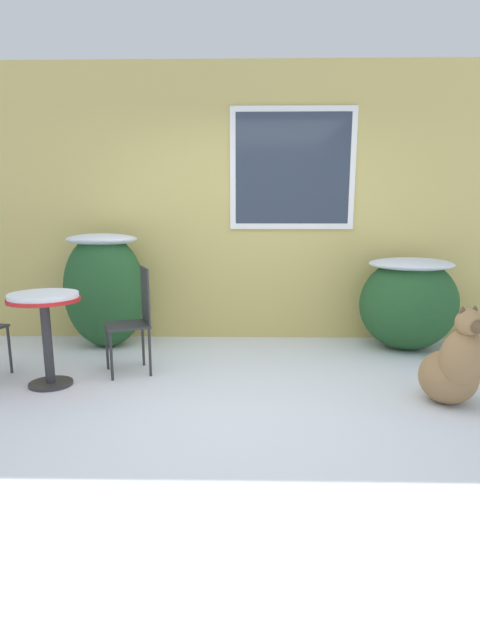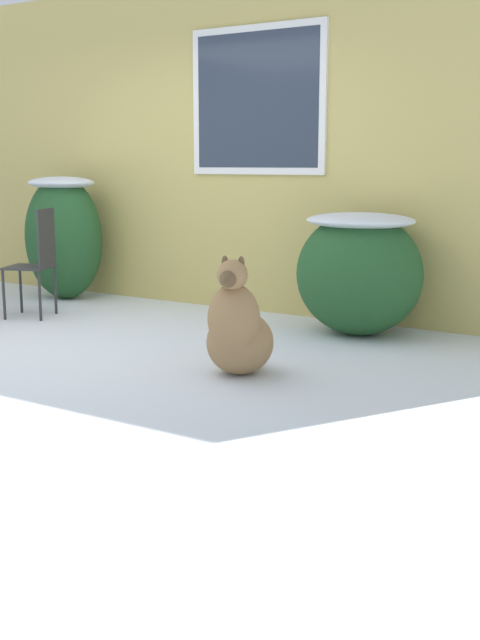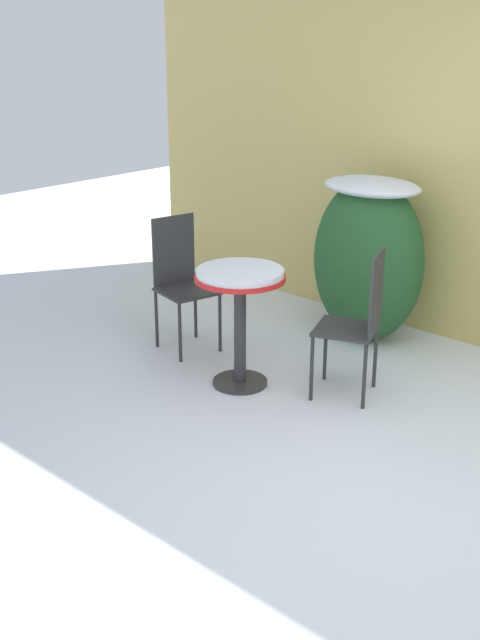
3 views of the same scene
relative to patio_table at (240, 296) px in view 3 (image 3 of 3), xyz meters
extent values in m
plane|color=silver|center=(1.59, -0.53, -0.61)|extent=(16.00, 16.00, 0.00)
ellipsoid|color=#235128|center=(0.14, 1.21, -0.01)|extent=(0.85, 0.63, 1.20)
ellipsoid|color=silver|center=(0.14, 1.21, 0.53)|extent=(0.73, 0.53, 0.12)
cylinder|color=#2D2D30|center=(0.00, 0.00, -0.60)|extent=(0.36, 0.36, 0.03)
cylinder|color=#2D2D30|center=(0.00, 0.00, -0.24)|extent=(0.08, 0.08, 0.69)
cylinder|color=red|center=(0.00, 0.00, 0.12)|extent=(0.57, 0.57, 0.03)
cylinder|color=silver|center=(0.00, 0.00, 0.15)|extent=(0.55, 0.55, 0.04)
cube|color=#2D2D30|center=(0.58, 0.34, -0.17)|extent=(0.48, 0.48, 0.02)
cube|color=#2D2D30|center=(0.74, 0.40, 0.09)|extent=(0.14, 0.32, 0.50)
cylinder|color=#2D2D30|center=(0.36, 0.43, -0.40)|extent=(0.02, 0.02, 0.43)
cylinder|color=#2D2D30|center=(0.49, 0.12, -0.40)|extent=(0.02, 0.02, 0.43)
cylinder|color=#2D2D30|center=(0.67, 0.55, -0.40)|extent=(0.02, 0.02, 0.43)
cylinder|color=#2D2D30|center=(0.79, 0.25, -0.40)|extent=(0.02, 0.02, 0.43)
cube|color=#2D2D30|center=(-0.67, 0.19, -0.17)|extent=(0.44, 0.44, 0.02)
cube|color=#2D2D30|center=(-0.85, 0.22, 0.09)|extent=(0.09, 0.33, 0.50)
cylinder|color=#2D2D30|center=(-0.55, -0.01, -0.40)|extent=(0.02, 0.02, 0.43)
cylinder|color=#2D2D30|center=(-0.48, 0.31, -0.40)|extent=(0.02, 0.02, 0.43)
cylinder|color=#2D2D30|center=(-0.87, 0.06, -0.40)|extent=(0.02, 0.02, 0.43)
cylinder|color=#2D2D30|center=(-0.80, 0.38, -0.40)|extent=(0.02, 0.02, 0.43)
camera|label=1|loc=(1.67, -3.93, 0.83)|focal=28.00mm
camera|label=2|loc=(5.84, -4.53, 0.72)|focal=45.00mm
camera|label=3|loc=(3.21, -3.51, 1.63)|focal=45.00mm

